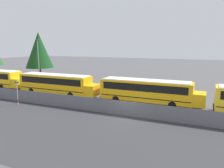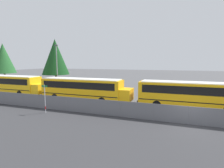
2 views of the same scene
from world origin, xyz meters
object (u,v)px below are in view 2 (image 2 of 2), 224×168
at_px(tree_2, 3,58).
at_px(street_sign, 45,98).
at_px(school_bus_2, 193,93).
at_px(tree_1, 55,57).
at_px(school_bus_1, 83,88).
at_px(light_pole, 57,66).
at_px(school_bus_0, 10,83).

bearing_deg(tree_2, street_sign, -32.73).
distance_m(school_bus_2, tree_1, 27.49).
height_order(school_bus_1, street_sign, school_bus_1).
relative_size(tree_1, tree_2, 1.02).
bearing_deg(tree_1, school_bus_1, -39.63).
relative_size(school_bus_1, tree_2, 1.32).
bearing_deg(light_pole, school_bus_2, -14.10).
xyz_separation_m(school_bus_1, tree_1, (-11.85, 9.82, 4.46)).
bearing_deg(school_bus_1, tree_1, 140.37).
bearing_deg(tree_1, light_pole, -50.04).
bearing_deg(school_bus_2, school_bus_1, -178.29).
distance_m(school_bus_1, street_sign, 6.51).
bearing_deg(tree_2, school_bus_1, -21.26).
xyz_separation_m(school_bus_0, light_pole, (5.14, 5.55, 2.75)).
bearing_deg(school_bus_2, tree_2, 165.89).
bearing_deg(school_bus_2, street_sign, -154.73).
xyz_separation_m(school_bus_2, tree_2, (-41.34, 10.39, 4.31)).
distance_m(school_bus_0, light_pole, 8.05).
relative_size(school_bus_1, light_pole, 1.53).
relative_size(school_bus_0, tree_2, 1.32).
xyz_separation_m(school_bus_0, school_bus_1, (13.79, -0.43, 0.00)).
distance_m(school_bus_1, light_pole, 10.87).
relative_size(school_bus_0, light_pole, 1.53).
bearing_deg(school_bus_2, school_bus_0, 179.94).
bearing_deg(tree_1, street_sign, -56.10).
distance_m(school_bus_0, tree_2, 17.92).
xyz_separation_m(light_pole, tree_1, (-3.21, 3.83, 1.71)).
bearing_deg(school_bus_0, light_pole, 47.19).
bearing_deg(tree_2, light_pole, -14.13).
bearing_deg(light_pole, tree_2, 165.87).
distance_m(school_bus_1, tree_2, 30.09).
height_order(street_sign, tree_2, tree_2).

